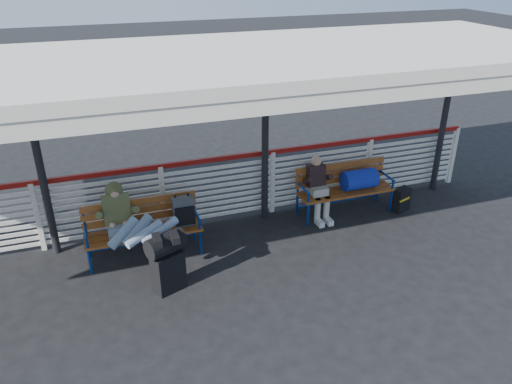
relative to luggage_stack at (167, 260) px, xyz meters
name	(u,v)px	position (x,y,z in m)	size (l,w,h in m)	color
ground	(189,292)	(0.25, -0.17, -0.50)	(60.00, 60.00, 0.00)	black
fence	(163,195)	(0.25, 1.73, 0.16)	(12.08, 0.08, 1.24)	silver
canopy	(161,67)	(0.25, 0.70, 2.54)	(12.60, 3.60, 3.16)	silver
luggage_stack	(167,260)	(0.00, 0.00, 0.00)	(0.63, 0.50, 0.91)	black
bench_left	(156,220)	(0.01, 1.03, 0.10)	(1.80, 0.56, 0.94)	brown
bench_right	(352,181)	(3.65, 1.26, 0.11)	(1.80, 0.56, 0.92)	brown
traveler_man	(135,226)	(-0.35, 0.69, 0.24)	(0.94, 1.64, 0.77)	#91A1C3
companion_person	(318,187)	(2.96, 1.26, 0.10)	(0.32, 0.66, 1.15)	#B3B1A3
suitcase_side	(402,200)	(4.56, 0.96, -0.27)	(0.37, 0.29, 0.45)	black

